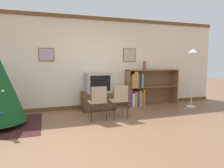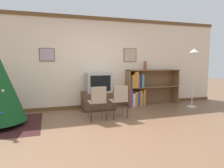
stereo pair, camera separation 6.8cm
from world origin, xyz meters
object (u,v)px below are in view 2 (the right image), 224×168
Objects in this scene: tv_console at (98,101)px; folding_chair_left at (98,101)px; bookshelf at (144,89)px; vase at (145,65)px; folding_chair_right at (119,99)px; standing_lamp at (194,62)px; television at (98,82)px.

folding_chair_left is at bearing -104.77° from tv_console.
vase reaches higher than bookshelf.
folding_chair_right is at bearing -137.11° from bookshelf.
folding_chair_right is at bearing -169.67° from standing_lamp.
television is at bearing -90.00° from tv_console.
folding_chair_left is 2.10m from bookshelf.
bookshelf is at bearing 152.73° from standing_lamp.
television is 0.39× the size of standing_lamp.
folding_chair_left and folding_chair_right have the same top height.
standing_lamp is at bearing 10.33° from folding_chair_right.
folding_chair_left is at bearing -104.80° from television.
tv_console is at bearing -175.96° from bookshelf.
television is 1.11m from folding_chair_right.
tv_console is 3.39× the size of vase.
folding_chair_right is 1.67m from bookshelf.
bookshelf is 0.98× the size of standing_lamp.
television is at bearing -176.17° from vase.
folding_chair_left is 1.00× the size of folding_chair_right.
bookshelf reaches higher than television.
tv_console is 1.14× the size of folding_chair_right.
standing_lamp is (2.81, -0.57, 0.57)m from television.
bookshelf is 1.70m from standing_lamp.
tv_console is 0.53m from television.
bookshelf is at bearing 4.04° from tv_console.
vase reaches higher than folding_chair_left.
vase is at bearing 152.20° from standing_lamp.
television reaches higher than tv_console.
bookshelf reaches higher than folding_chair_right.
vase is 1.44m from standing_lamp.
standing_lamp is at bearing -27.80° from vase.
bookshelf is (1.50, 0.11, 0.27)m from tv_console.
tv_console is 0.53× the size of standing_lamp.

